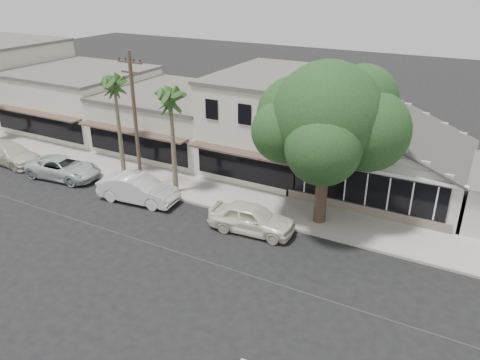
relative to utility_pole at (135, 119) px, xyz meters
The scene contains 15 objects.
ground 11.44m from the utility_pole, 30.02° to the right, with size 140.00×140.00×0.00m, color black.
sidewalk_north 5.06m from the utility_pole, 57.17° to the left, with size 90.00×3.50×0.15m, color #9E9991.
corner_shop 15.93m from the utility_pole, 27.45° to the left, with size 10.40×8.60×5.10m.
row_building_near 10.36m from the utility_pole, 54.14° to the left, with size 8.00×10.00×6.50m, color silver.
row_building_midnear 9.23m from the utility_pole, 109.87° to the left, with size 10.00×10.00×4.20m, color beige.
row_building_midfar 16.01m from the utility_pole, 148.42° to the left, with size 11.00×10.00×5.00m, color silver.
row_building_far 25.90m from the utility_pole, 161.28° to the left, with size 11.00×10.00×6.80m, color beige.
utility_pole is the anchor object (origin of this frame).
car_0 9.92m from the utility_pole, ahead, with size 1.94×4.81×1.64m, color white.
car_1 4.36m from the utility_pole, 55.53° to the right, with size 1.79×5.14×1.69m, color silver.
car_2 7.24m from the utility_pole, 169.02° to the right, with size 2.45×5.31×1.48m, color #B1BFBC.
car_3 12.20m from the utility_pole, behind, with size 2.14×5.27×1.53m, color beige.
shade_tree 12.06m from the utility_pole, ahead, with size 8.33×7.53×9.25m.
palm_east 2.88m from the utility_pole, 11.19° to the left, with size 2.97×2.97×7.30m.
palm_mid 3.36m from the utility_pole, 153.74° to the left, with size 2.73×2.73×7.38m.
Camera 1 is at (10.19, -16.44, 13.26)m, focal length 35.00 mm.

